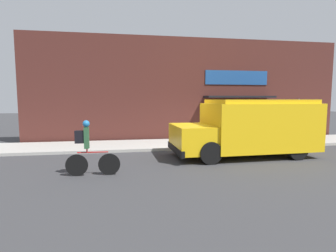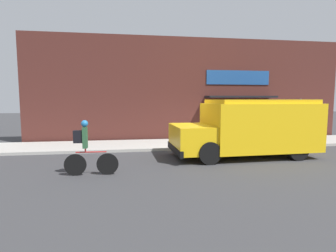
{
  "view_description": "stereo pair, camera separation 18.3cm",
  "coord_description": "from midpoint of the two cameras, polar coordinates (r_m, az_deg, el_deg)",
  "views": [
    {
      "loc": [
        -3.54,
        -10.93,
        2.2
      ],
      "look_at": [
        -1.72,
        -0.2,
        1.1
      ],
      "focal_mm": 28.0,
      "sensor_mm": 36.0,
      "label": 1
    },
    {
      "loc": [
        -3.36,
        -10.96,
        2.2
      ],
      "look_at": [
        -1.72,
        -0.2,
        1.1
      ],
      "focal_mm": 28.0,
      "sensor_mm": 36.0,
      "label": 2
    }
  ],
  "objects": [
    {
      "name": "ground_plane",
      "position": [
        11.68,
        8.7,
        -5.15
      ],
      "size": [
        70.0,
        70.0,
        0.0
      ],
      "primitive_type": "plane",
      "color": "#38383A"
    },
    {
      "name": "sidewalk",
      "position": [
        12.92,
        6.95,
        -3.8
      ],
      "size": [
        28.0,
        2.66,
        0.12
      ],
      "color": "#ADAAA3",
      "rests_on": "ground_plane"
    },
    {
      "name": "storefront",
      "position": [
        14.28,
        5.67,
        7.9
      ],
      "size": [
        17.19,
        1.09,
        5.48
      ],
      "color": "#4C231E",
      "rests_on": "ground_plane"
    },
    {
      "name": "school_bus",
      "position": [
        10.65,
        17.81,
        -0.22
      ],
      "size": [
        5.51,
        2.81,
        2.2
      ],
      "rotation": [
        0.0,
        0.0,
        0.03
      ],
      "color": "yellow",
      "rests_on": "ground_plane"
    },
    {
      "name": "cyclist",
      "position": [
        7.92,
        -16.62,
        -4.79
      ],
      "size": [
        1.55,
        0.2,
        1.62
      ],
      "rotation": [
        0.0,
        0.0,
        -0.04
      ],
      "color": "black",
      "rests_on": "ground_plane"
    },
    {
      "name": "stop_sign_post",
      "position": [
        13.92,
        27.21,
        2.43
      ],
      "size": [
        0.45,
        0.45,
        2.12
      ],
      "color": "slate",
      "rests_on": "sidewalk"
    }
  ]
}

